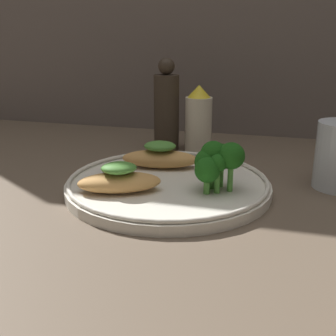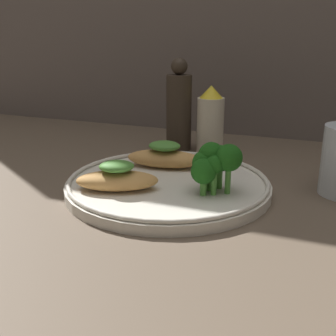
% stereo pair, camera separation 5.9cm
% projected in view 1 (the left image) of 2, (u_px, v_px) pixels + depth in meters
% --- Properties ---
extents(ground_plane, '(1.80, 1.80, 0.01)m').
position_uv_depth(ground_plane, '(168.00, 194.00, 0.60)').
color(ground_plane, brown).
extents(plate, '(0.29, 0.29, 0.02)m').
position_uv_depth(plate, '(168.00, 184.00, 0.60)').
color(plate, silver).
rests_on(plate, ground_plane).
extents(grilled_meat_front, '(0.12, 0.08, 0.04)m').
position_uv_depth(grilled_meat_front, '(119.00, 180.00, 0.55)').
color(grilled_meat_front, tan).
rests_on(grilled_meat_front, plate).
extents(grilled_meat_middle, '(0.12, 0.06, 0.04)m').
position_uv_depth(grilled_meat_middle, '(160.00, 157.00, 0.65)').
color(grilled_meat_middle, tan).
rests_on(grilled_meat_middle, plate).
extents(broccoli_bunch, '(0.07, 0.07, 0.07)m').
position_uv_depth(broccoli_bunch, '(217.00, 161.00, 0.55)').
color(broccoli_bunch, '#4C8E38').
rests_on(broccoli_bunch, plate).
extents(sauce_bottle, '(0.05, 0.05, 0.12)m').
position_uv_depth(sauce_bottle, '(200.00, 120.00, 0.78)').
color(sauce_bottle, beige).
rests_on(sauce_bottle, ground_plane).
extents(pepper_grinder, '(0.05, 0.05, 0.17)m').
position_uv_depth(pepper_grinder, '(166.00, 109.00, 0.79)').
color(pepper_grinder, '#382D23').
rests_on(pepper_grinder, ground_plane).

